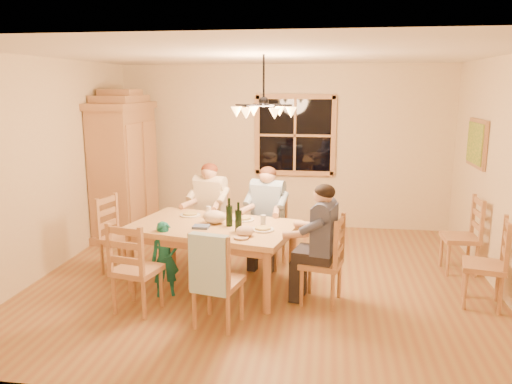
% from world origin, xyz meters
% --- Properties ---
extents(floor, '(5.50, 5.50, 0.00)m').
position_xyz_m(floor, '(0.00, 0.00, 0.00)').
color(floor, '#976037').
rests_on(floor, ground).
extents(ceiling, '(5.50, 5.00, 0.02)m').
position_xyz_m(ceiling, '(0.00, 0.00, 2.70)').
color(ceiling, white).
rests_on(ceiling, wall_back).
extents(wall_back, '(5.50, 0.02, 2.70)m').
position_xyz_m(wall_back, '(0.00, 2.50, 1.35)').
color(wall_back, beige).
rests_on(wall_back, floor).
extents(wall_left, '(0.02, 5.00, 2.70)m').
position_xyz_m(wall_left, '(-2.75, 0.00, 1.35)').
color(wall_left, beige).
rests_on(wall_left, floor).
extents(wall_right, '(0.02, 5.00, 2.70)m').
position_xyz_m(wall_right, '(2.75, 0.00, 1.35)').
color(wall_right, beige).
rests_on(wall_right, floor).
extents(window, '(1.30, 0.06, 1.30)m').
position_xyz_m(window, '(0.20, 2.47, 1.55)').
color(window, black).
rests_on(window, wall_back).
extents(painting, '(0.06, 0.78, 0.64)m').
position_xyz_m(painting, '(2.71, 1.20, 1.60)').
color(painting, olive).
rests_on(painting, wall_right).
extents(chandelier, '(0.77, 0.68, 0.71)m').
position_xyz_m(chandelier, '(-0.00, 0.00, 2.08)').
color(chandelier, black).
rests_on(chandelier, ceiling).
extents(armoire, '(0.66, 1.40, 2.30)m').
position_xyz_m(armoire, '(-2.42, 1.60, 1.06)').
color(armoire, olive).
rests_on(armoire, floor).
extents(dining_table, '(2.07, 1.52, 0.76)m').
position_xyz_m(dining_table, '(-0.55, -0.31, 0.66)').
color(dining_table, tan).
rests_on(dining_table, floor).
extents(chair_far_left, '(0.52, 0.50, 0.99)m').
position_xyz_m(chair_far_left, '(-0.82, 0.66, 0.30)').
color(chair_far_left, '#B07A4D').
rests_on(chair_far_left, floor).
extents(chair_far_right, '(0.52, 0.50, 0.99)m').
position_xyz_m(chair_far_right, '(-0.01, 0.48, 0.30)').
color(chair_far_right, '#B07A4D').
rests_on(chair_far_right, floor).
extents(chair_near_left, '(0.52, 0.50, 0.99)m').
position_xyz_m(chair_near_left, '(-1.20, -1.07, 0.30)').
color(chair_near_left, '#B07A4D').
rests_on(chair_near_left, floor).
extents(chair_near_right, '(0.52, 0.50, 0.99)m').
position_xyz_m(chair_near_right, '(-0.28, -1.27, 0.30)').
color(chair_near_right, '#B07A4D').
rests_on(chair_near_right, floor).
extents(chair_end_left, '(0.50, 0.52, 0.99)m').
position_xyz_m(chair_end_left, '(-1.83, -0.03, 0.30)').
color(chair_end_left, '#B07A4D').
rests_on(chair_end_left, floor).
extents(chair_end_right, '(0.50, 0.52, 0.99)m').
position_xyz_m(chair_end_right, '(0.72, -0.58, 0.30)').
color(chair_end_right, '#B07A4D').
rests_on(chair_end_right, floor).
extents(adult_woman, '(0.46, 0.49, 0.87)m').
position_xyz_m(adult_woman, '(-0.82, 0.66, 0.84)').
color(adult_woman, beige).
rests_on(adult_woman, floor).
extents(adult_plaid_man, '(0.46, 0.49, 0.87)m').
position_xyz_m(adult_plaid_man, '(-0.01, 0.48, 0.84)').
color(adult_plaid_man, '#356492').
rests_on(adult_plaid_man, floor).
extents(adult_slate_man, '(0.49, 0.46, 0.87)m').
position_xyz_m(adult_slate_man, '(0.72, -0.58, 0.84)').
color(adult_slate_man, '#444C6C').
rests_on(adult_slate_man, floor).
extents(towel, '(0.39, 0.18, 0.58)m').
position_xyz_m(towel, '(-0.32, -1.46, 0.70)').
color(towel, '#A3CCDD').
rests_on(towel, chair_near_right).
extents(wine_bottle_a, '(0.08, 0.08, 0.33)m').
position_xyz_m(wine_bottle_a, '(-0.35, -0.33, 0.93)').
color(wine_bottle_a, black).
rests_on(wine_bottle_a, dining_table).
extents(wine_bottle_b, '(0.08, 0.08, 0.33)m').
position_xyz_m(wine_bottle_b, '(-0.21, -0.52, 0.93)').
color(wine_bottle_b, black).
rests_on(wine_bottle_b, dining_table).
extents(plate_woman, '(0.26, 0.26, 0.02)m').
position_xyz_m(plate_woman, '(-0.93, 0.05, 0.77)').
color(plate_woman, white).
rests_on(plate_woman, dining_table).
extents(plate_plaid, '(0.26, 0.26, 0.02)m').
position_xyz_m(plate_plaid, '(-0.23, -0.06, 0.77)').
color(plate_plaid, white).
rests_on(plate_plaid, dining_table).
extents(plate_slate, '(0.26, 0.26, 0.02)m').
position_xyz_m(plate_slate, '(0.05, -0.45, 0.77)').
color(plate_slate, white).
rests_on(plate_slate, dining_table).
extents(wine_glass_a, '(0.06, 0.06, 0.14)m').
position_xyz_m(wine_glass_a, '(-0.68, 0.01, 0.83)').
color(wine_glass_a, silver).
rests_on(wine_glass_a, dining_table).
extents(wine_glass_b, '(0.06, 0.06, 0.14)m').
position_xyz_m(wine_glass_b, '(0.04, -0.32, 0.83)').
color(wine_glass_b, silver).
rests_on(wine_glass_b, dining_table).
extents(cap, '(0.20, 0.20, 0.11)m').
position_xyz_m(cap, '(-0.11, -0.69, 0.82)').
color(cap, '#CDA889').
rests_on(cap, dining_table).
extents(napkin, '(0.21, 0.17, 0.03)m').
position_xyz_m(napkin, '(-0.65, -0.47, 0.78)').
color(napkin, '#4B5D8B').
rests_on(napkin, dining_table).
extents(cloth_bundle, '(0.28, 0.22, 0.15)m').
position_xyz_m(cloth_bundle, '(-0.55, -0.25, 0.84)').
color(cloth_bundle, beige).
rests_on(cloth_bundle, dining_table).
extents(child, '(0.37, 0.32, 0.87)m').
position_xyz_m(child, '(-1.03, -0.65, 0.43)').
color(child, '#186C67').
rests_on(child, floor).
extents(chair_spare_front, '(0.51, 0.52, 0.99)m').
position_xyz_m(chair_spare_front, '(2.45, -0.41, 0.30)').
color(chair_spare_front, '#B07A4D').
rests_on(chair_spare_front, floor).
extents(chair_spare_back, '(0.43, 0.45, 0.99)m').
position_xyz_m(chair_spare_back, '(2.45, 0.61, 0.30)').
color(chair_spare_back, '#B07A4D').
rests_on(chair_spare_back, floor).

